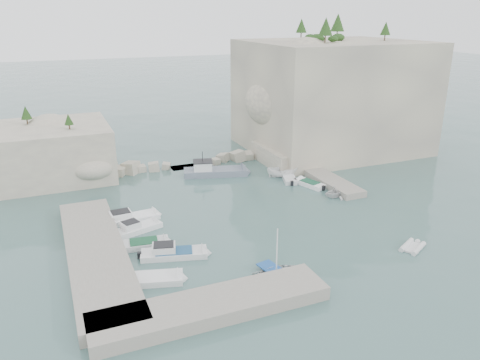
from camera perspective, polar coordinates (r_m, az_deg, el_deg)
name	(u,v)px	position (r m, az deg, el deg)	size (l,w,h in m)	color
ground	(262,224)	(49.65, 2.69, -5.42)	(400.00, 400.00, 0.00)	#456864
cliff_east	(331,96)	(77.44, 11.07, 10.02)	(26.00, 22.00, 17.00)	beige
cliff_terrace	(289,154)	(69.80, 6.05, 3.11)	(8.00, 10.00, 2.50)	beige
outcrop_west	(48,152)	(67.83, -22.38, 3.19)	(16.00, 14.00, 7.00)	beige
quay_west	(96,254)	(44.60, -17.11, -8.65)	(5.00, 24.00, 1.10)	#9E9689
quay_south	(212,306)	(36.00, -3.42, -15.09)	(18.00, 4.00, 1.10)	#9E9689
ledge_east	(321,176)	(63.78, 9.85, 0.50)	(3.00, 16.00, 0.80)	#9E9689
breakwater	(191,162)	(68.30, -5.98, 2.26)	(28.00, 3.00, 1.40)	beige
motorboat_a	(130,221)	(51.75, -13.26, -4.88)	(6.84, 2.03, 1.40)	white
motorboat_b	(138,231)	(49.26, -12.35, -6.11)	(5.43, 1.78, 1.40)	white
motorboat_c	(144,246)	(46.08, -11.61, -7.94)	(5.21, 1.89, 0.70)	silver
motorboat_d	(174,256)	(43.88, -8.02, -9.20)	(6.60, 1.96, 1.40)	silver
motorboat_e	(156,282)	(40.41, -10.26, -12.08)	(4.97, 2.03, 0.70)	white
rowboat	(276,277)	(40.53, 4.43, -11.69)	(3.09, 4.33, 0.90)	silver
inflatable_dinghy	(412,249)	(47.69, 20.26, -7.84)	(3.02, 1.47, 0.44)	silver
tender_east_a	(335,197)	(57.90, 11.47, -2.04)	(2.60, 3.02, 1.59)	silver
tender_east_b	(310,186)	(61.05, 8.49, -0.70)	(4.80, 1.64, 0.70)	white
tender_east_c	(289,180)	(62.83, 5.97, 0.01)	(4.81, 1.55, 0.70)	silver
tender_east_d	(282,177)	(63.91, 5.19, 0.38)	(1.60, 4.25, 1.64)	white
work_boat	(216,175)	(64.53, -3.00, 0.63)	(9.50, 2.81, 2.20)	slate
rowboat_mast	(277,250)	(39.27, 4.53, -8.51)	(0.10, 0.10, 4.20)	white
vegetation	(301,35)	(74.94, 7.49, 17.16)	(53.48, 13.88, 13.40)	#1E4219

